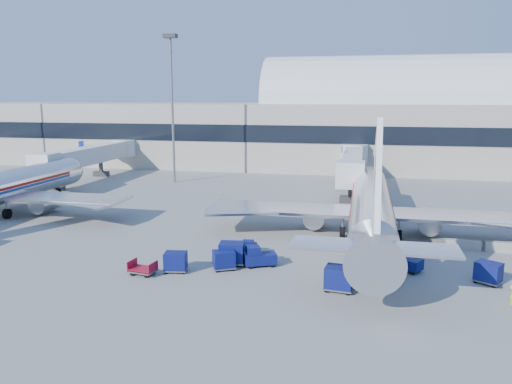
% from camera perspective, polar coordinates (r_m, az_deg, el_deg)
% --- Properties ---
extents(ground, '(260.00, 260.00, 0.00)m').
position_cam_1_polar(ground, '(46.26, 0.39, -5.91)').
color(ground, gray).
rests_on(ground, ground).
extents(terminal, '(170.00, 28.15, 21.00)m').
position_cam_1_polar(terminal, '(102.04, -0.66, 7.57)').
color(terminal, '#B2AA9E').
rests_on(terminal, ground).
extents(airliner_main, '(32.00, 37.26, 12.07)m').
position_cam_1_polar(airliner_main, '(48.99, 13.03, -1.71)').
color(airliner_main, silver).
rests_on(airliner_main, ground).
extents(jetbridge_near, '(4.40, 27.50, 6.25)m').
position_cam_1_polar(jetbridge_near, '(74.78, 11.01, 3.41)').
color(jetbridge_near, silver).
rests_on(jetbridge_near, ground).
extents(jetbridge_mid, '(4.40, 27.50, 6.25)m').
position_cam_1_polar(jetbridge_mid, '(86.47, -18.10, 4.06)').
color(jetbridge_mid, silver).
rests_on(jetbridge_mid, ground).
extents(mast_west, '(2.00, 1.20, 22.60)m').
position_cam_1_polar(mast_west, '(78.92, -9.61, 11.75)').
color(mast_west, slate).
rests_on(mast_west, ground).
extents(barrier_near, '(3.00, 0.55, 0.90)m').
position_cam_1_polar(barrier_near, '(47.99, 22.56, -5.58)').
color(barrier_near, '#9E9E96').
rests_on(barrier_near, ground).
extents(barrier_mid, '(3.00, 0.55, 0.90)m').
position_cam_1_polar(barrier_mid, '(48.72, 26.40, -5.66)').
color(barrier_mid, '#9E9E96').
rests_on(barrier_mid, ground).
extents(tug_lead, '(2.86, 2.20, 1.67)m').
position_cam_1_polar(tug_lead, '(40.13, 0.31, -7.41)').
color(tug_lead, '#0B1255').
rests_on(tug_lead, ground).
extents(tug_right, '(2.86, 2.45, 1.67)m').
position_cam_1_polar(tug_right, '(40.96, 16.53, -7.49)').
color(tug_right, '#0B1255').
rests_on(tug_right, ground).
extents(tug_left, '(1.18, 2.18, 1.39)m').
position_cam_1_polar(tug_left, '(42.83, -0.86, -6.41)').
color(tug_left, '#0B1255').
rests_on(tug_left, ground).
extents(cart_train_a, '(2.24, 1.82, 1.82)m').
position_cam_1_polar(cart_train_a, '(40.44, -2.78, -6.97)').
color(cart_train_a, '#0B1255').
rests_on(cart_train_a, ground).
extents(cart_train_b, '(2.13, 1.96, 1.51)m').
position_cam_1_polar(cart_train_b, '(39.39, -3.70, -7.72)').
color(cart_train_b, '#0B1255').
rests_on(cart_train_b, ground).
extents(cart_train_c, '(1.95, 1.60, 1.55)m').
position_cam_1_polar(cart_train_c, '(39.33, -9.17, -7.85)').
color(cart_train_c, '#0B1255').
rests_on(cart_train_c, ground).
extents(cart_solo_near, '(2.17, 1.76, 1.75)m').
position_cam_1_polar(cart_solo_near, '(35.64, 9.48, -9.67)').
color(cart_solo_near, '#0B1255').
rests_on(cart_solo_near, ground).
extents(cart_solo_far, '(2.24, 2.11, 1.57)m').
position_cam_1_polar(cart_solo_far, '(40.21, 25.03, -8.31)').
color(cart_solo_far, '#0B1255').
rests_on(cart_solo_far, ground).
extents(cart_open_red, '(2.11, 1.63, 0.52)m').
position_cam_1_polar(cart_open_red, '(39.33, -12.79, -8.68)').
color(cart_open_red, slate).
rests_on(cart_open_red, ground).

